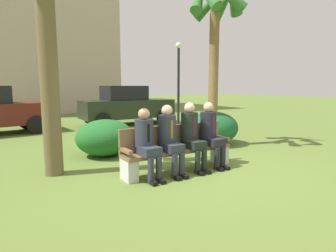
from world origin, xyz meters
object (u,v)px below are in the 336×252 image
Objects in this scene: seated_man_rightmost at (211,131)px; street_lamp at (179,75)px; building_backdrop at (19,12)px; parked_car_far at (127,105)px; shrub_mid_lawn at (212,128)px; shrub_near_bench at (105,138)px; seated_man_centerright at (192,133)px; seated_man_centerleft at (169,136)px; park_bench at (177,149)px; seated_man_leftmost at (147,140)px; palm_tree_short at (216,14)px.

seated_man_rightmost is 6.01m from street_lamp.
parked_car_far is at bearing -74.68° from building_backdrop.
shrub_near_bench is at bearing 173.05° from shrub_mid_lawn.
seated_man_rightmost is (0.50, -0.00, -0.01)m from seated_man_centerright.
seated_man_centerleft is at bearing -76.15° from shrub_near_bench.
park_bench is 1.55× the size of shrub_mid_lawn.
seated_man_centerright is 0.50m from seated_man_rightmost.
street_lamp is at bearing 70.55° from shrub_mid_lawn.
seated_man_centerright is at bearing -63.19° from shrub_near_bench.
seated_man_centerright is at bearing -104.11° from parked_car_far.
seated_man_leftmost reaches higher than shrub_mid_lawn.
seated_man_centerleft reaches higher than seated_man_leftmost.
seated_man_centerright is at bearing 0.26° from seated_man_centerleft.
seated_man_rightmost reaches higher than shrub_near_bench.
seated_man_leftmost is at bearing -179.51° from seated_man_centerleft.
shrub_near_bench is 5.56m from street_lamp.
shrub_mid_lawn is at bearing -78.55° from building_backdrop.
palm_tree_short is at bearing 37.73° from seated_man_centerright.
seated_man_rightmost is 0.95× the size of shrub_near_bench.
street_lamp reaches higher than park_bench.
seated_man_centerleft is 0.28× the size of palm_tree_short.
street_lamp is at bearing 53.64° from seated_man_centerleft.
seated_man_centerleft is at bearing -88.09° from building_backdrop.
seated_man_centerleft reaches higher than park_bench.
seated_man_leftmost reaches higher than shrub_near_bench.
park_bench is at bearing -148.23° from palm_tree_short.
parked_car_far reaches higher than shrub_near_bench.
seated_man_centerright is 7.08m from parked_car_far.
park_bench is at bearing -146.05° from shrub_mid_lawn.
shrub_near_bench is at bearing -89.75° from building_backdrop.
seated_man_leftmost is 0.27× the size of palm_tree_short.
shrub_near_bench is 0.36× the size of parked_car_far.
seated_man_leftmost is at bearing -170.14° from park_bench.
street_lamp is at bearing 35.81° from shrub_near_bench.
seated_man_centerleft is at bearing -179.74° from seated_man_centerright.
seated_man_rightmost reaches higher than shrub_mid_lawn.
seated_man_leftmost is 3.50m from shrub_mid_lawn.
seated_man_centerright is (0.53, 0.00, 0.01)m from seated_man_centerleft.
palm_tree_short is 3.12× the size of shrub_mid_lawn.
building_backdrop is (-1.10, 17.20, 5.73)m from seated_man_centerright.
park_bench is 3.98m from palm_tree_short.
palm_tree_short reaches higher than parked_car_far.
park_bench is 0.60× the size of parked_car_far.
parked_car_far is at bearing 71.81° from seated_man_centerleft.
seated_man_leftmost is 0.10× the size of building_backdrop.
seated_man_rightmost is at bearing 0.08° from seated_man_centerleft.
parked_car_far is (1.99, 6.74, 0.40)m from park_bench.
shrub_near_bench is (-0.01, 2.06, -0.28)m from seated_man_leftmost.
palm_tree_short is 3.37× the size of shrub_near_bench.
street_lamp is at bearing 50.27° from seated_man_leftmost.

